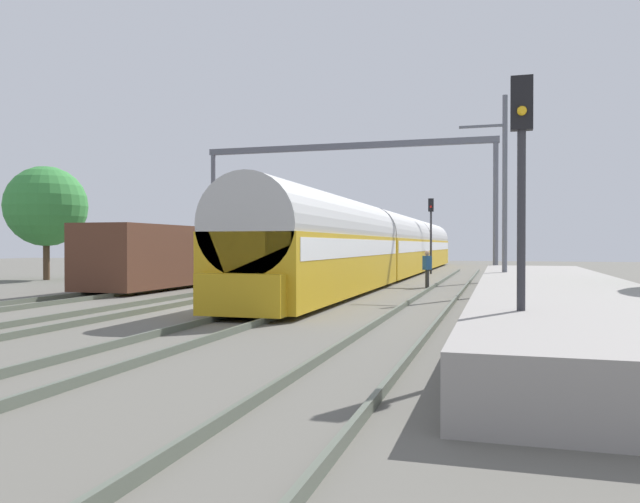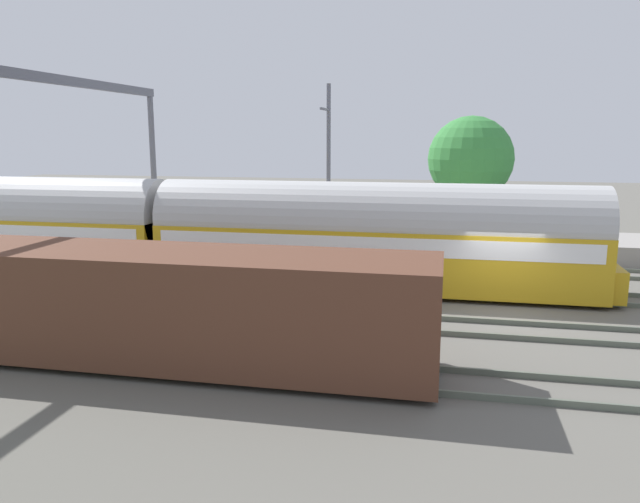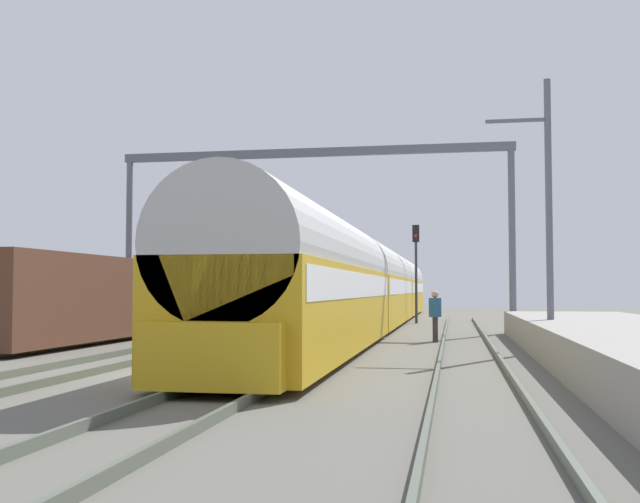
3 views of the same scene
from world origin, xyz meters
name	(u,v)px [view 2 (image 2 of 3)]	position (x,y,z in m)	size (l,w,h in m)	color
ground	(503,312)	(0.00, 0.00, 0.00)	(120.00, 120.00, 0.00)	#615E56
track_far_west	(527,387)	(-6.35, 0.00, 0.08)	(1.52, 60.00, 0.16)	#565E51
track_west	(509,330)	(-2.12, 0.00, 0.08)	(1.51, 60.00, 0.16)	#565E51
track_east	(498,293)	(2.12, 0.00, 0.08)	(1.51, 60.00, 0.16)	#565E51
track_far_east	(490,268)	(6.35, 0.00, 0.08)	(1.52, 60.00, 0.16)	#565E51
platform	(443,243)	(10.17, 2.00, 0.45)	(4.40, 28.00, 0.90)	gray
freight_car	(174,306)	(-6.35, 8.44, 1.47)	(2.80, 13.00, 2.70)	#563323
person_crossing	(249,242)	(5.35, 10.36, 1.03)	(0.42, 0.47, 1.73)	#333333
catenary_gantry	(43,127)	(0.00, 16.27, 5.94)	(17.10, 0.28, 7.86)	slate
catenary_pole_east_mid	(328,167)	(8.70, 7.48, 4.15)	(1.90, 0.20, 8.00)	slate
tree_east_background	(471,159)	(15.38, 0.69, 4.35)	(4.72, 4.72, 6.72)	#4C3826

